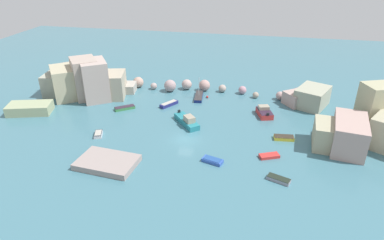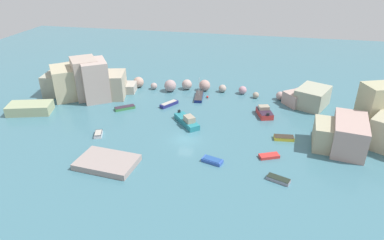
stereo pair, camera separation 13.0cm
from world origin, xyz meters
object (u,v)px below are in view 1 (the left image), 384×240
(stone_dock, at_px, (107,162))
(moored_boat_1, at_px, (120,157))
(moored_boat_0, at_px, (284,138))
(moored_boat_9, at_px, (98,134))
(moored_boat_10, at_px, (169,104))
(moored_boat_3, at_px, (264,112))
(moored_boat_2, at_px, (199,97))
(moored_boat_5, at_px, (187,121))
(channel_buoy, at_px, (207,97))
(moored_boat_4, at_px, (279,179))
(moored_boat_7, at_px, (213,160))
(moored_boat_8, at_px, (269,156))
(moored_boat_6, at_px, (125,108))

(stone_dock, xyz_separation_m, moored_boat_1, (1.07, 2.05, -0.18))
(moored_boat_0, bearing_deg, moored_boat_9, 4.04)
(moored_boat_10, bearing_deg, moored_boat_3, -59.00)
(stone_dock, height_order, moored_boat_2, moored_boat_2)
(moored_boat_5, bearing_deg, channel_buoy, 133.62)
(moored_boat_2, bearing_deg, moored_boat_4, -154.88)
(moored_boat_5, bearing_deg, moored_boat_7, -9.82)
(moored_boat_1, distance_m, moored_boat_7, 14.12)
(moored_boat_5, xyz_separation_m, moored_boat_10, (-5.41, 7.33, -0.33))
(channel_buoy, relative_size, moored_boat_1, 0.15)
(stone_dock, distance_m, moored_boat_3, 31.21)
(moored_boat_0, xyz_separation_m, moored_boat_8, (-2.37, -6.11, -0.06))
(moored_boat_4, bearing_deg, moored_boat_6, -9.73)
(moored_boat_9, bearing_deg, moored_boat_5, 98.07)
(moored_boat_2, relative_size, moored_boat_8, 1.74)
(stone_dock, distance_m, moored_boat_4, 24.68)
(stone_dock, height_order, moored_boat_10, stone_dock)
(moored_boat_3, bearing_deg, moored_boat_6, 78.87)
(stone_dock, height_order, moored_boat_7, stone_dock)
(moored_boat_3, relative_size, moored_boat_6, 1.22)
(stone_dock, bearing_deg, moored_boat_4, 2.81)
(moored_boat_1, relative_size, moored_boat_5, 0.52)
(moored_boat_3, height_order, moored_boat_6, moored_boat_3)
(moored_boat_4, distance_m, moored_boat_5, 21.16)
(moored_boat_0, bearing_deg, moored_boat_1, 18.69)
(moored_boat_6, xyz_separation_m, moored_boat_8, (28.25, -11.96, -0.05))
(moored_boat_2, relative_size, moored_boat_3, 1.20)
(moored_boat_6, distance_m, moored_boat_7, 24.99)
(moored_boat_1, bearing_deg, moored_boat_0, 35.81)
(moored_boat_1, height_order, moored_boat_3, moored_boat_3)
(moored_boat_7, relative_size, moored_boat_9, 1.25)
(moored_boat_0, bearing_deg, moored_boat_5, -12.16)
(moored_boat_9, height_order, moored_boat_10, moored_boat_10)
(moored_boat_7, height_order, moored_boat_9, moored_boat_7)
(stone_dock, bearing_deg, moored_boat_9, 123.50)
(moored_boat_2, height_order, moored_boat_6, moored_boat_2)
(moored_boat_7, xyz_separation_m, moored_boat_8, (8.30, 3.09, -0.05))
(stone_dock, xyz_separation_m, moored_boat_5, (8.70, 15.11, 0.23))
(moored_boat_0, xyz_separation_m, moored_boat_5, (-17.04, 2.01, 0.39))
(channel_buoy, xyz_separation_m, moored_boat_0, (15.48, -14.88, 0.06))
(moored_boat_1, bearing_deg, channel_buoy, 82.16)
(channel_buoy, xyz_separation_m, moored_boat_7, (4.80, -24.07, 0.05))
(moored_boat_4, bearing_deg, channel_buoy, -40.48)
(moored_boat_1, xyz_separation_m, moored_boat_2, (7.42, 25.53, 0.05))
(channel_buoy, xyz_separation_m, moored_boat_9, (-15.51, -20.06, 0.07))
(moored_boat_0, height_order, moored_boat_8, moored_boat_0)
(moored_boat_6, height_order, moored_boat_7, moored_boat_7)
(moored_boat_6, xyz_separation_m, moored_boat_7, (19.95, -15.05, -0.00))
(moored_boat_0, relative_size, moored_boat_10, 0.82)
(stone_dock, xyz_separation_m, moored_boat_8, (23.37, 7.00, -0.22))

